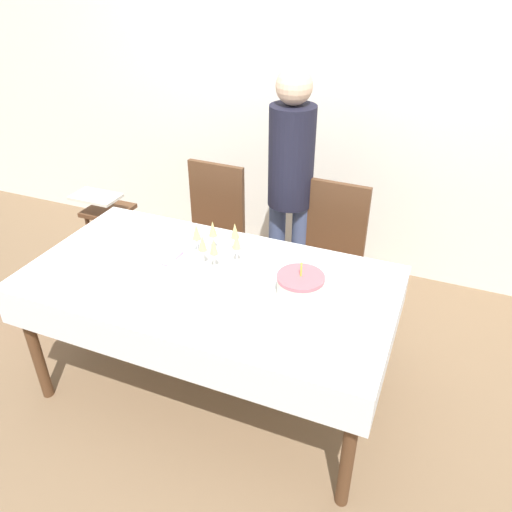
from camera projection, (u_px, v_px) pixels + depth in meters
name	position (u px, v px, depth m)	size (l,w,h in m)	color
ground_plane	(215.00, 387.00, 2.89)	(12.00, 12.00, 0.00)	brown
wall_back	(312.00, 86.00, 3.48)	(8.00, 0.05, 2.70)	silver
dining_table	(209.00, 294.00, 2.54)	(1.85, 0.97, 0.77)	white
dining_chair_far_left	(210.00, 230.00, 3.37)	(0.43, 0.43, 0.98)	#51331E
dining_chair_far_right	(328.00, 254.00, 3.11)	(0.43, 0.43, 0.98)	#51331E
birthday_cake	(300.00, 286.00, 2.33)	(0.22, 0.22, 0.18)	beige
champagne_tray	(216.00, 246.00, 2.59)	(0.31, 0.31, 0.18)	silver
plate_stack_main	(176.00, 298.00, 2.30)	(0.26, 0.26, 0.05)	white
plate_stack_dessert	(187.00, 270.00, 2.52)	(0.20, 0.20, 0.03)	silver
cake_knife	(295.00, 320.00, 2.20)	(0.30, 0.03, 0.00)	silver
fork_pile	(147.00, 265.00, 2.56)	(0.18, 0.08, 0.02)	silver
napkin_pile	(164.00, 257.00, 2.64)	(0.15, 0.15, 0.01)	pink
person_standing	(291.00, 176.00, 3.08)	(0.28, 0.28, 1.61)	#3F4C72
high_chair	(108.00, 220.00, 3.63)	(0.33, 0.35, 0.71)	#51331E
gift_bag	(46.00, 290.00, 3.45)	(0.19, 0.11, 0.30)	#CC333F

